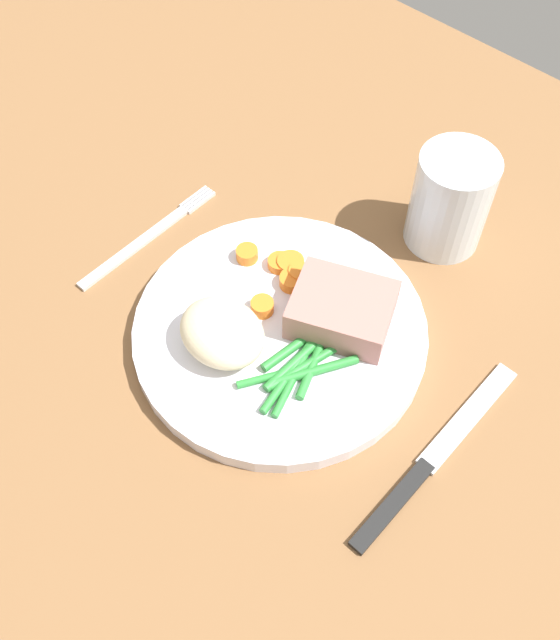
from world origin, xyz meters
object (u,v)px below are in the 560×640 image
dinner_plate (280,332)px  knife (433,458)px  water_glass (449,205)px  fork (148,237)px  meat_portion (342,310)px

dinner_plate → knife: (16.55, -0.29, -0.60)cm
knife → dinner_plate: bearing=-179.1°
dinner_plate → water_glass: water_glass is taller
knife → water_glass: water_glass is taller
fork → water_glass: 28.41cm
meat_portion → water_glass: bearing=89.3°
knife → fork: bearing=-178.1°
water_glass → meat_portion: bearing=-90.7°
meat_portion → water_glass: (0.17, 14.98, 1.03)cm
fork → water_glass: (20.52, 19.22, 4.06)cm
meat_portion → fork: (-20.35, -4.24, -3.03)cm
meat_portion → knife: meat_portion is taller
fork → meat_portion: bearing=13.7°
fork → water_glass: bearing=45.1°
meat_portion → fork: meat_portion is taller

